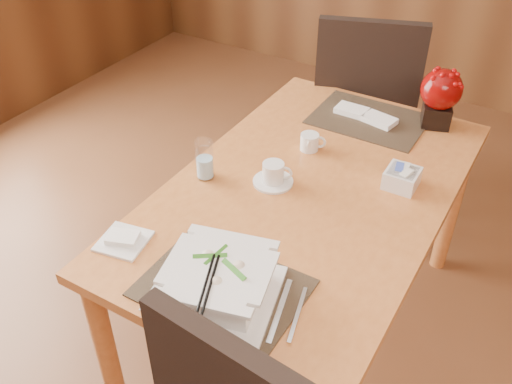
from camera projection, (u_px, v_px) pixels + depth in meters
The scene contains 12 objects.
dining_table at pixel (308, 210), 2.04m from camera, with size 0.90×1.50×0.75m.
placemat_near at pixel (223, 288), 1.61m from camera, with size 0.45×0.33×0.01m, color black.
placemat_far at pixel (369, 119), 2.36m from camera, with size 0.45×0.33×0.01m, color black.
soup_setting at pixel (219, 283), 1.54m from camera, with size 0.37×0.37×0.13m.
coffee_cup at pixel (273, 175), 1.99m from camera, with size 0.14×0.14×0.08m.
water_glass at pixel (204, 160), 1.99m from camera, with size 0.07×0.07×0.15m, color white.
creamer_jug at pixel (309, 142), 2.16m from camera, with size 0.09×0.09×0.07m, color white, non-canonical shape.
sugar_caddy at pixel (402, 178), 1.97m from camera, with size 0.11×0.11×0.07m, color white.
berry_decor at pixel (440, 95), 2.25m from camera, with size 0.16×0.16×0.24m.
napkins_far at pixel (367, 116), 2.35m from camera, with size 0.26×0.09×0.02m, color white, non-canonical shape.
bread_plate at pixel (124, 241), 1.76m from camera, with size 0.14×0.14×0.01m, color white.
far_chair at pixel (364, 104), 2.79m from camera, with size 0.63×0.63×1.06m.
Camera 1 is at (0.65, -0.86, 1.94)m, focal length 40.00 mm.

